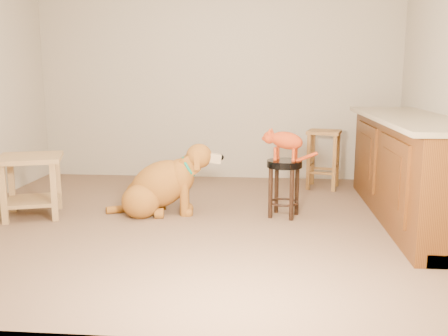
# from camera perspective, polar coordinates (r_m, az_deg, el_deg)

# --- Properties ---
(floor) EXTENTS (4.50, 4.00, 0.01)m
(floor) POSITION_cam_1_polar(r_m,az_deg,el_deg) (4.51, -3.30, -6.18)
(floor) COLOR brown
(floor) RESTS_ON ground
(room_shell) EXTENTS (4.54, 4.04, 2.62)m
(room_shell) POSITION_cam_1_polar(r_m,az_deg,el_deg) (4.33, -3.54, 15.54)
(room_shell) COLOR #A29883
(room_shell) RESTS_ON ground
(cabinet_run) EXTENTS (0.70, 2.56, 0.94)m
(cabinet_run) POSITION_cam_1_polar(r_m,az_deg,el_deg) (4.84, 20.65, -0.36)
(cabinet_run) COLOR #4D280D
(cabinet_run) RESTS_ON ground
(padded_stool) EXTENTS (0.34, 0.34, 0.53)m
(padded_stool) POSITION_cam_1_polar(r_m,az_deg,el_deg) (4.63, 6.89, -1.00)
(padded_stool) COLOR black
(padded_stool) RESTS_ON ground
(wood_stool) EXTENTS (0.44, 0.44, 0.67)m
(wood_stool) POSITION_cam_1_polar(r_m,az_deg,el_deg) (5.88, 11.29, 1.09)
(wood_stool) COLOR brown
(wood_stool) RESTS_ON ground
(side_table) EXTENTS (0.70, 0.70, 0.57)m
(side_table) POSITION_cam_1_polar(r_m,az_deg,el_deg) (4.94, -21.16, -0.93)
(side_table) COLOR olive
(side_table) RESTS_ON ground
(golden_retriever) EXTENTS (1.13, 0.59, 0.71)m
(golden_retriever) POSITION_cam_1_polar(r_m,az_deg,el_deg) (4.75, -7.20, -2.07)
(golden_retriever) COLOR brown
(golden_retriever) RESTS_ON ground
(tabby_kitten) EXTENTS (0.52, 0.23, 0.32)m
(tabby_kitten) POSITION_cam_1_polar(r_m,az_deg,el_deg) (4.58, 6.85, 3.05)
(tabby_kitten) COLOR maroon
(tabby_kitten) RESTS_ON padded_stool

